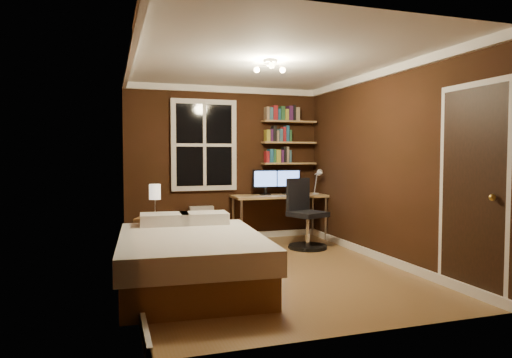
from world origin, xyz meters
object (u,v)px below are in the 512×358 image
object	(u,v)px
desk_lamp	(318,181)
nightstand	(155,238)
bed	(191,258)
bedside_lamp	(155,201)
desk	(279,199)
office_chair	(305,221)
monitor_left	(265,182)
monitor_right	(288,182)
radiator	(201,224)

from	to	relation	value
desk_lamp	nightstand	bearing A→B (deg)	-165.72
bed	bedside_lamp	distance (m)	1.47
nightstand	desk	size ratio (longest dim) A/B	0.37
bedside_lamp	office_chair	distance (m)	2.24
nightstand	monitor_left	distance (m)	2.17
bed	monitor_left	world-z (taller)	monitor_left
monitor_left	monitor_right	bearing A→B (deg)	0.00
bedside_lamp	monitor_right	bearing A→B (deg)	21.79
nightstand	bedside_lamp	world-z (taller)	bedside_lamp
desk	desk_lamp	size ratio (longest dim) A/B	3.54
radiator	office_chair	bearing A→B (deg)	-34.26
bedside_lamp	desk	size ratio (longest dim) A/B	0.28
desk_lamp	office_chair	bearing A→B (deg)	-129.22
desk	monitor_left	world-z (taller)	monitor_left
desk	bed	bearing A→B (deg)	-129.99
nightstand	bedside_lamp	bearing A→B (deg)	109.29
radiator	desk	distance (m)	1.33
radiator	office_chair	size ratio (longest dim) A/B	0.55
nightstand	office_chair	distance (m)	2.21
bed	bedside_lamp	bearing A→B (deg)	103.81
bed	desk	size ratio (longest dim) A/B	1.36
nightstand	radiator	distance (m)	1.32
radiator	bed	bearing A→B (deg)	-103.68
bedside_lamp	monitor_left	distance (m)	2.07
desk	office_chair	xyz separation A→B (m)	(0.13, -0.74, -0.28)
nightstand	office_chair	world-z (taller)	office_chair
desk_lamp	bedside_lamp	bearing A→B (deg)	-165.72
bedside_lamp	monitor_right	xyz separation A→B (m)	(2.26, 0.90, 0.16)
radiator	monitor_right	distance (m)	1.59
desk_lamp	office_chair	world-z (taller)	desk_lamp
desk	monitor_right	distance (m)	0.33
radiator	monitor_right	xyz separation A→B (m)	(1.44, -0.13, 0.66)
bed	desk	bearing A→B (deg)	53.87
bedside_lamp	monitor_left	bearing A→B (deg)	25.94
bedside_lamp	monitor_left	size ratio (longest dim) A/B	1.01
bed	monitor_left	size ratio (longest dim) A/B	4.93
bedside_lamp	desk_lamp	bearing A→B (deg)	14.28
monitor_right	radiator	bearing A→B (deg)	174.95
monitor_left	monitor_right	size ratio (longest dim) A/B	1.00
nightstand	bedside_lamp	size ratio (longest dim) A/B	1.31
nightstand	monitor_left	bearing A→B (deg)	45.23
radiator	monitor_right	size ratio (longest dim) A/B	1.33
desk	monitor_left	distance (m)	0.36
desk	desk_lamp	xyz separation A→B (m)	(0.62, -0.14, 0.28)
radiator	monitor_left	distance (m)	1.23
nightstand	office_chair	bearing A→B (deg)	21.53
desk	monitor_right	size ratio (longest dim) A/B	3.62
bed	monitor_right	xyz separation A→B (m)	(2.02, 2.27, 0.65)
monitor_right	monitor_left	bearing A→B (deg)	180.00
monitor_left	desk_lamp	bearing A→B (deg)	-14.44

